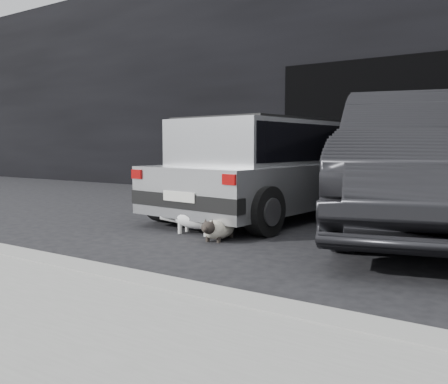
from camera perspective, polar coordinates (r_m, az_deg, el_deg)
The scene contains 8 objects.
ground at distance 6.01m, azimuth -0.72°, elevation -4.03°, with size 80.00×80.00×0.00m, color black.
building_facade at distance 11.26m, azimuth 21.61°, elevation 12.85°, with size 34.00×4.00×5.00m, color black.
garage_opening at distance 9.21m, azimuth 18.79°, elevation 7.14°, with size 4.00×0.10×2.60m, color black.
curb at distance 3.41m, azimuth -11.39°, elevation -10.64°, with size 18.00×0.25×0.12m, color gray.
silver_hatchback at distance 6.69m, azimuth 5.25°, elevation 3.35°, with size 2.16×3.87×1.37m.
second_car at distance 6.03m, azimuth 22.97°, elevation 3.49°, with size 1.76×5.04×1.66m, color black.
cat_siamese at distance 5.06m, azimuth -0.77°, elevation -4.49°, with size 0.32×0.77×0.27m.
cat_white at distance 5.40m, azimuth -3.01°, elevation -3.01°, with size 0.88×0.33×0.41m.
Camera 1 is at (3.31, -4.92, 1.01)m, focal length 38.00 mm.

